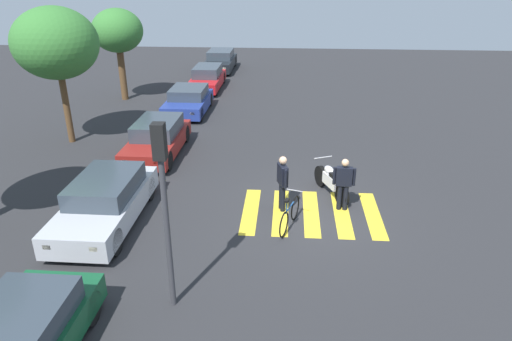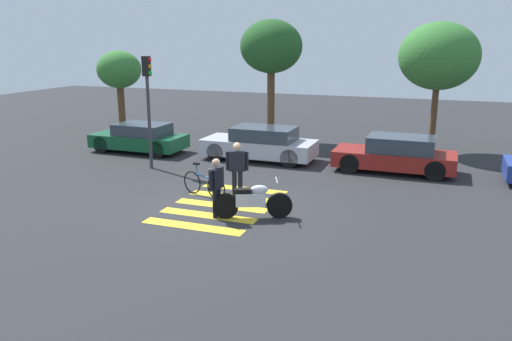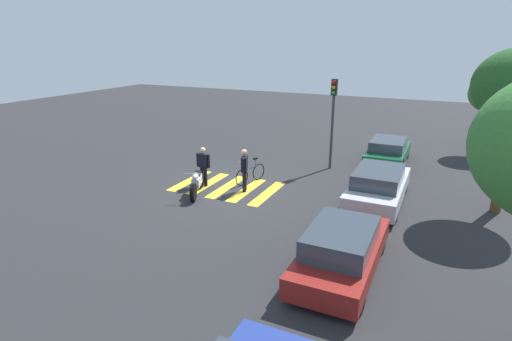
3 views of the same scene
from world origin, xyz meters
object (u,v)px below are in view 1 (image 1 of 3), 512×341
officer_by_motorcycle (282,180)px  car_red_convertible (207,78)px  car_blue_hatchback (188,101)px  traffic_light_pole (164,189)px  officer_on_foot (344,181)px  car_black_suv (220,61)px  car_maroon_wagon (157,138)px  car_silver_sedan (105,201)px  police_motorcycle (331,182)px  leaning_bicycle (290,215)px

officer_by_motorcycle → car_red_convertible: (14.66, 4.71, -0.35)m
car_blue_hatchback → traffic_light_pole: traffic_light_pole is taller
officer_on_foot → car_red_convertible: size_ratio=0.37×
car_black_suv → car_red_convertible: bearing=179.8°
car_black_suv → officer_by_motorcycle: bearing=-166.8°
traffic_light_pole → car_blue_hatchback: bearing=10.3°
officer_on_foot → car_maroon_wagon: officer_on_foot is taller
car_silver_sedan → car_maroon_wagon: (5.23, -0.07, -0.01)m
car_maroon_wagon → traffic_light_pole: traffic_light_pole is taller
police_motorcycle → officer_on_foot: 1.06m
car_red_convertible → car_silver_sedan: bearing=179.2°
officer_by_motorcycle → car_maroon_wagon: (4.17, 4.87, -0.35)m
car_silver_sedan → traffic_light_pole: size_ratio=1.09×
car_silver_sedan → traffic_light_pole: (-3.32, -2.69, 2.11)m
police_motorcycle → car_red_convertible: bearing=24.6°
leaning_bicycle → car_maroon_wagon: car_maroon_wagon is taller
car_silver_sedan → car_maroon_wagon: car_silver_sedan is taller
officer_by_motorcycle → car_black_suv: 20.58m
police_motorcycle → car_black_suv: bearing=18.1°
officer_by_motorcycle → officer_on_foot: bearing=-85.4°
car_maroon_wagon → officer_by_motorcycle: bearing=-130.6°
leaning_bicycle → car_black_suv: car_black_suv is taller
car_red_convertible → traffic_light_pole: 19.31m
car_red_convertible → car_black_suv: 5.37m
leaning_bicycle → officer_on_foot: officer_on_foot is taller
leaning_bicycle → traffic_light_pole: bearing=143.6°
car_maroon_wagon → car_blue_hatchback: (5.57, -0.05, -0.04)m
leaning_bicycle → traffic_light_pole: size_ratio=0.40×
police_motorcycle → traffic_light_pole: bearing=145.3°
officer_by_motorcycle → car_black_suv: (20.03, 4.68, -0.33)m
officer_on_foot → car_maroon_wagon: size_ratio=0.38×
officer_on_foot → police_motorcycle: bearing=16.0°
car_blue_hatchback → leaning_bicycle: bearing=-154.8°
police_motorcycle → traffic_light_pole: size_ratio=0.50×
car_silver_sedan → car_maroon_wagon: bearing=-0.7°
car_silver_sedan → car_maroon_wagon: 5.23m
car_red_convertible → police_motorcycle: bearing=-155.4°
car_silver_sedan → car_blue_hatchback: (10.80, -0.12, -0.04)m
officer_on_foot → car_black_suv: officer_on_foot is taller
leaning_bicycle → car_blue_hatchback: (10.76, 5.05, 0.21)m
traffic_light_pole → police_motorcycle: bearing=-34.7°
officer_on_foot → traffic_light_pole: bearing=138.2°
car_blue_hatchback → traffic_light_pole: 14.51m
car_red_convertible → car_black_suv: size_ratio=0.96×
traffic_light_pole → car_silver_sedan: bearing=39.0°
police_motorcycle → car_black_suv: size_ratio=0.45×
officer_by_motorcycle → car_maroon_wagon: size_ratio=0.40×
car_blue_hatchback → car_black_suv: car_black_suv is taller
leaning_bicycle → officer_by_motorcycle: (1.01, 0.23, 0.59)m
car_maroon_wagon → car_blue_hatchback: car_maroon_wagon is taller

